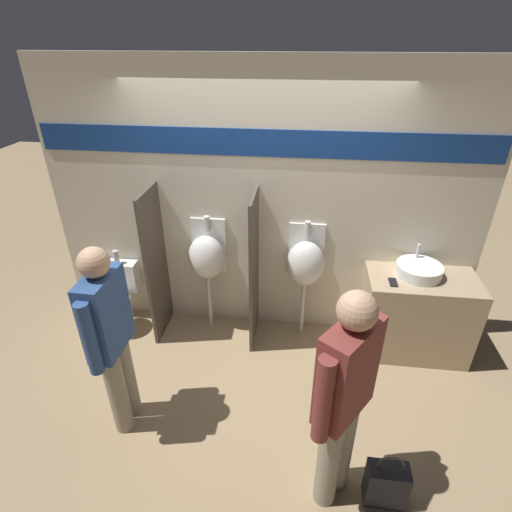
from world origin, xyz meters
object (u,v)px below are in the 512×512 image
Objects in this scene: sink_basin at (419,270)px; toilet at (117,303)px; cell_phone at (393,282)px; shopping_bag at (386,484)px; person_with_lanyard at (344,397)px; urinal_near_counter at (207,257)px; urinal_far at (305,263)px; person_in_vest at (110,336)px.

sink_basin is 0.50× the size of toilet.
cell_phone is 0.30× the size of shopping_bag.
person_with_lanyard is 3.66× the size of shopping_bag.
shopping_bag is (1.60, -1.73, -0.68)m from urinal_near_counter.
cell_phone reaches higher than toilet.
sink_basin reaches higher than shopping_bag.
sink_basin is 1.85m from shopping_bag.
urinal_far is 0.78× the size of person_in_vest.
toilet reaches higher than shopping_bag.
person_in_vest is at bearing -63.75° from toilet.
toilet is at bearing 177.83° from cell_phone.
sink_basin is at bearing 75.03° from shopping_bag.
shopping_bag is (0.61, -1.73, -0.68)m from urinal_far.
person_in_vest reaches higher than urinal_near_counter.
sink_basin is 1.06m from urinal_far.
urinal_far is (0.99, 0.00, 0.00)m from urinal_near_counter.
urinal_near_counter reaches higher than sink_basin.
cell_phone is 0.11× the size of urinal_near_counter.
sink_basin is 2.74m from person_in_vest.
cell_phone is 1.55m from person_with_lanyard.
urinal_far is at bearing 162.66° from cell_phone.
urinal_far is at bearing 43.77° from person_with_lanyard.
person_in_vest reaches higher than sink_basin.
person_in_vest is 2.18m from shopping_bag.
person_in_vest is 3.53× the size of shopping_bag.
urinal_near_counter is 1.14m from toilet.
urinal_far reaches higher than shopping_bag.
shopping_bag is (-0.44, -1.65, -0.73)m from sink_basin.
sink_basin is at bearing 1.15° from toilet.
person_with_lanyard reaches higher than cell_phone.
person_with_lanyard is at bearing -53.86° from urinal_near_counter.
person_with_lanyard is at bearing -102.15° from person_in_vest.
shopping_bag is at bearing -47.22° from urinal_near_counter.
urinal_near_counter is 0.99m from urinal_far.
person_with_lanyard is (2.23, -1.55, 0.63)m from toilet.
person_in_vest reaches higher than cell_phone.
shopping_bag is at bearing -97.17° from cell_phone.
person_in_vest is at bearing -107.61° from urinal_near_counter.
person_with_lanyard is (1.24, -1.70, 0.08)m from urinal_near_counter.
person_with_lanyard is 0.84m from shopping_bag.
urinal_far is 1.96m from shopping_bag.
person_in_vest is (-2.45, -1.22, -0.00)m from sink_basin.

